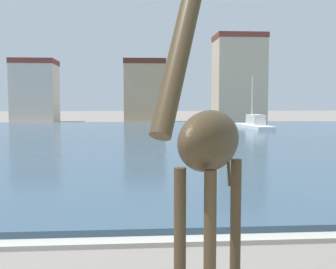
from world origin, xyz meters
name	(u,v)px	position (x,y,z in m)	size (l,w,h in m)	color
harbor_water	(147,138)	(0.00, 34.07, 0.14)	(91.23, 53.97, 0.29)	#334C60
quay_edge_coping	(181,241)	(0.00, 6.84, 0.06)	(91.23, 0.50, 0.12)	#ADA89E
giraffe_statue	(207,148)	(-0.02, 3.33, 2.60)	(1.85, 2.69, 5.08)	#42331E
sailboat_white	(252,125)	(12.28, 44.99, 0.58)	(2.41, 9.53, 6.09)	white
townhouse_end_terrace	(35,91)	(-16.61, 66.46, 4.94)	(6.68, 6.56, 9.84)	beige
townhouse_corner_house	(144,91)	(0.52, 65.70, 4.94)	(6.49, 6.66, 9.86)	tan
townhouse_narrow_midrow	(239,79)	(15.19, 63.38, 6.82)	(7.60, 6.40, 13.61)	#C6B293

